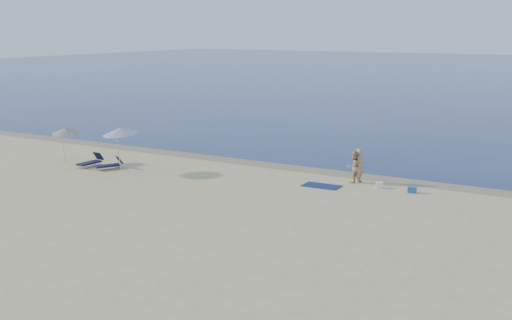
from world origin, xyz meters
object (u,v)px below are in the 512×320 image
at_px(person_right, 354,167).
at_px(blue_cooler, 412,190).
at_px(umbrella_near, 120,131).
at_px(person_left, 360,166).

relative_size(person_right, blue_cooler, 3.90).
bearing_deg(umbrella_near, person_left, 43.02).
height_order(person_left, person_right, person_left).
bearing_deg(person_left, umbrella_near, 108.13).
relative_size(blue_cooler, umbrella_near, 0.16).
bearing_deg(person_right, person_left, 151.98).
height_order(person_left, blue_cooler, person_left).
bearing_deg(umbrella_near, blue_cooler, 37.09).
xyz_separation_m(person_right, blue_cooler, (3.11, -0.52, -0.65)).
distance_m(person_right, umbrella_near, 12.33).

